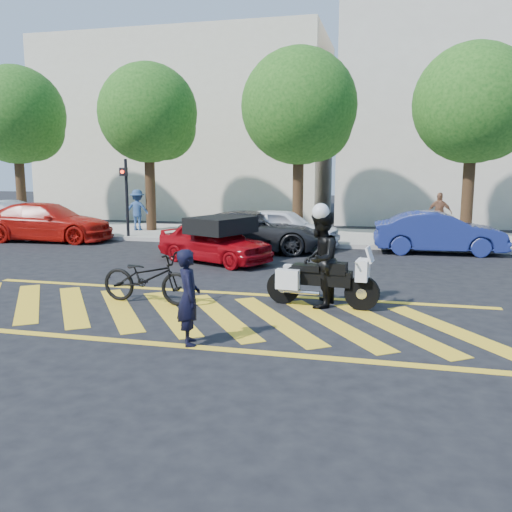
% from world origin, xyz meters
% --- Properties ---
extents(ground, '(90.00, 90.00, 0.00)m').
position_xyz_m(ground, '(0.00, 0.00, 0.00)').
color(ground, black).
rests_on(ground, ground).
extents(sidewalk, '(60.00, 5.00, 0.15)m').
position_xyz_m(sidewalk, '(0.00, 12.00, 0.07)').
color(sidewalk, '#9E998E').
rests_on(sidewalk, ground).
extents(crosswalk, '(12.33, 4.00, 0.01)m').
position_xyz_m(crosswalk, '(-0.04, 0.00, 0.00)').
color(crosswalk, yellow).
rests_on(crosswalk, ground).
extents(building_left, '(16.00, 8.00, 10.00)m').
position_xyz_m(building_left, '(-8.00, 21.00, 5.00)').
color(building_left, beige).
rests_on(building_left, ground).
extents(building_right, '(16.00, 8.00, 11.00)m').
position_xyz_m(building_right, '(9.00, 21.00, 5.50)').
color(building_right, beige).
rests_on(building_right, ground).
extents(tree_far_left, '(4.40, 4.40, 7.41)m').
position_xyz_m(tree_far_left, '(-12.87, 12.06, 5.05)').
color(tree_far_left, black).
rests_on(tree_far_left, ground).
extents(tree_left, '(4.20, 4.20, 7.26)m').
position_xyz_m(tree_left, '(-6.37, 12.06, 4.99)').
color(tree_left, black).
rests_on(tree_left, ground).
extents(tree_center, '(4.60, 4.60, 7.56)m').
position_xyz_m(tree_center, '(0.13, 12.06, 5.10)').
color(tree_center, black).
rests_on(tree_center, ground).
extents(tree_right, '(4.40, 4.40, 7.41)m').
position_xyz_m(tree_right, '(6.63, 12.06, 5.05)').
color(tree_right, black).
rests_on(tree_right, ground).
extents(signal_pole, '(0.28, 0.43, 3.20)m').
position_xyz_m(signal_pole, '(-6.50, 9.74, 1.92)').
color(signal_pole, black).
rests_on(signal_pole, ground).
extents(officer_bike, '(0.60, 0.69, 1.60)m').
position_xyz_m(officer_bike, '(0.50, -1.77, 0.80)').
color(officer_bike, black).
rests_on(officer_bike, ground).
extents(bicycle, '(2.20, 0.92, 1.12)m').
position_xyz_m(bicycle, '(-1.35, 0.60, 0.56)').
color(bicycle, black).
rests_on(bicycle, ground).
extents(police_motorcycle, '(2.40, 0.80, 1.06)m').
position_xyz_m(police_motorcycle, '(2.30, 1.20, 0.57)').
color(police_motorcycle, black).
rests_on(police_motorcycle, ground).
extents(officer_moto, '(0.86, 1.05, 2.01)m').
position_xyz_m(officer_moto, '(2.28, 1.20, 1.00)').
color(officer_moto, black).
rests_on(officer_moto, ground).
extents(red_convertible, '(4.09, 2.94, 1.29)m').
position_xyz_m(red_convertible, '(-1.51, 5.70, 0.65)').
color(red_convertible, '#9B070E').
rests_on(red_convertible, ground).
extents(parked_far_left, '(4.59, 1.66, 1.51)m').
position_xyz_m(parked_far_left, '(-11.50, 9.20, 0.75)').
color(parked_far_left, silver).
rests_on(parked_far_left, ground).
extents(parked_left, '(5.30, 2.49, 1.49)m').
position_xyz_m(parked_left, '(-9.40, 8.72, 0.75)').
color(parked_left, '#B4110B').
rests_on(parked_left, ground).
extents(parked_mid_left, '(5.22, 2.79, 1.40)m').
position_xyz_m(parked_mid_left, '(-0.90, 8.14, 0.70)').
color(parked_mid_left, black).
rests_on(parked_mid_left, ground).
extents(parked_mid_right, '(4.33, 2.04, 1.43)m').
position_xyz_m(parked_mid_right, '(-0.10, 9.20, 0.72)').
color(parked_mid_right, white).
rests_on(parked_mid_right, ground).
extents(parked_right, '(4.37, 1.79, 1.41)m').
position_xyz_m(parked_right, '(5.30, 9.18, 0.70)').
color(parked_right, navy).
rests_on(parked_right, ground).
extents(pedestrian_left, '(1.20, 0.76, 1.77)m').
position_xyz_m(pedestrian_left, '(-7.03, 11.79, 1.03)').
color(pedestrian_left, navy).
rests_on(pedestrian_left, sidewalk).
extents(pedestrian_right, '(1.06, 0.61, 1.69)m').
position_xyz_m(pedestrian_right, '(5.67, 13.74, 1.00)').
color(pedestrian_right, brown).
rests_on(pedestrian_right, sidewalk).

